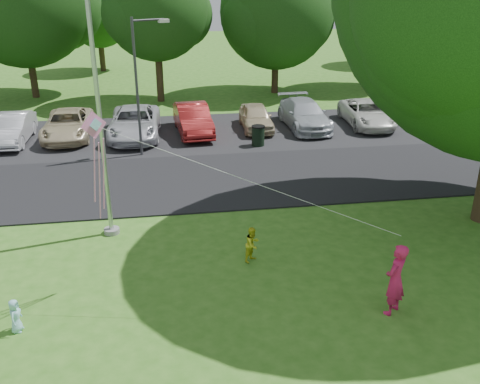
{
  "coord_description": "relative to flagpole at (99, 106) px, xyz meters",
  "views": [
    {
      "loc": [
        -1.76,
        -10.79,
        8.02
      ],
      "look_at": [
        0.53,
        4.0,
        1.6
      ],
      "focal_mm": 40.0,
      "sensor_mm": 36.0,
      "label": 1
    }
  ],
  "objects": [
    {
      "name": "ground",
      "position": [
        3.5,
        -5.0,
        -4.17
      ],
      "size": [
        120.0,
        120.0,
        0.0
      ],
      "primitive_type": "plane",
      "color": "#346E1D",
      "rests_on": "ground"
    },
    {
      "name": "park_road",
      "position": [
        3.5,
        4.0,
        -4.14
      ],
      "size": [
        60.0,
        6.0,
        0.06
      ],
      "primitive_type": "cube",
      "color": "black",
      "rests_on": "ground"
    },
    {
      "name": "parking_strip",
      "position": [
        3.5,
        10.5,
        -4.14
      ],
      "size": [
        42.0,
        7.0,
        0.06
      ],
      "primitive_type": "cube",
      "color": "black",
      "rests_on": "ground"
    },
    {
      "name": "flagpole",
      "position": [
        0.0,
        0.0,
        0.0
      ],
      "size": [
        0.5,
        0.5,
        10.0
      ],
      "color": "#B7BABF",
      "rests_on": "ground"
    },
    {
      "name": "street_lamp",
      "position": [
        1.08,
        7.58,
        -0.56
      ],
      "size": [
        1.61,
        0.76,
        6.0
      ],
      "rotation": [
        0.0,
        0.0,
        0.38
      ],
      "color": "#3F3F44",
      "rests_on": "ground"
    },
    {
      "name": "trash_can",
      "position": [
        6.3,
        8.0,
        -3.66
      ],
      "size": [
        0.64,
        0.64,
        1.01
      ],
      "rotation": [
        0.0,
        0.0,
        0.0
      ],
      "color": "black",
      "rests_on": "ground"
    },
    {
      "name": "tree_row",
      "position": [
        5.09,
        19.23,
        1.55
      ],
      "size": [
        64.35,
        11.94,
        10.88
      ],
      "color": "#332316",
      "rests_on": "ground"
    },
    {
      "name": "horizon_trees",
      "position": [
        7.56,
        28.88,
        0.14
      ],
      "size": [
        77.46,
        7.2,
        7.02
      ],
      "color": "#332316",
      "rests_on": "ground"
    },
    {
      "name": "parked_cars",
      "position": [
        3.52,
        10.48,
        -3.42
      ],
      "size": [
        19.79,
        5.39,
        1.47
      ],
      "color": "silver",
      "rests_on": "ground"
    },
    {
      "name": "woman",
      "position": [
        7.17,
        -5.41,
        -3.22
      ],
      "size": [
        0.82,
        0.79,
        1.89
      ],
      "primitive_type": "imported",
      "rotation": [
        0.0,
        0.0,
        3.83
      ],
      "color": "#CB1B57",
      "rests_on": "ground"
    },
    {
      "name": "child_yellow",
      "position": [
        4.19,
        -2.4,
        -3.63
      ],
      "size": [
        0.66,
        0.65,
        1.07
      ],
      "primitive_type": "imported",
      "rotation": [
        0.0,
        0.0,
        0.76
      ],
      "color": "#CACF20",
      "rests_on": "ground"
    },
    {
      "name": "child_blue",
      "position": [
        -1.88,
        -4.76,
        -3.74
      ],
      "size": [
        0.33,
        0.45,
        0.85
      ],
      "primitive_type": "imported",
      "rotation": [
        0.0,
        0.0,
        1.42
      ],
      "color": "#94D7E2",
      "rests_on": "ground"
    },
    {
      "name": "kite",
      "position": [
        0.36,
        -3.3,
        -0.11
      ],
      "size": [
        7.26,
        2.46,
        2.88
      ],
      "rotation": [
        0.0,
        0.0,
        0.63
      ],
      "color": "pink",
      "rests_on": "ground"
    }
  ]
}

